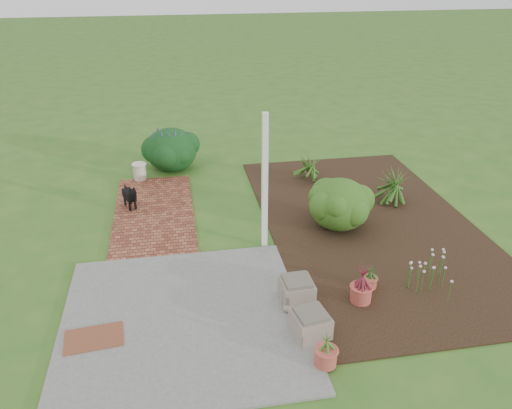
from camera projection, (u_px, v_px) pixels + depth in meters
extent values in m
plane|color=#30631F|center=(249.00, 250.00, 9.01)|extent=(80.00, 80.00, 0.00)
cube|color=slate|center=(184.00, 319.00, 7.27)|extent=(3.50, 3.50, 0.04)
cube|color=brown|center=(154.00, 212.00, 10.28)|extent=(1.60, 3.50, 0.04)
cube|color=black|center=(370.00, 224.00, 9.83)|extent=(4.00, 7.00, 0.03)
cube|color=white|center=(265.00, 183.00, 8.59)|extent=(0.10, 0.10, 2.50)
cube|color=#776758|center=(310.00, 324.00, 6.90)|extent=(0.55, 0.55, 0.32)
cube|color=#7C6C5F|center=(297.00, 291.00, 7.58)|extent=(0.50, 0.50, 0.32)
cube|color=#77725B|center=(296.00, 291.00, 7.62)|extent=(0.51, 0.51, 0.27)
cube|color=brown|center=(94.00, 338.00, 6.86)|extent=(0.83, 0.58, 0.02)
cube|color=black|center=(129.00, 195.00, 10.32)|extent=(0.31, 0.43, 0.17)
cylinder|color=black|center=(130.00, 206.00, 10.26)|extent=(0.05, 0.05, 0.20)
cylinder|color=black|center=(135.00, 205.00, 10.32)|extent=(0.05, 0.05, 0.20)
cylinder|color=black|center=(125.00, 201.00, 10.48)|extent=(0.05, 0.05, 0.20)
cylinder|color=black|center=(131.00, 200.00, 10.54)|extent=(0.05, 0.05, 0.20)
sphere|color=black|center=(133.00, 193.00, 10.07)|extent=(0.16, 0.16, 0.16)
cone|color=black|center=(125.00, 186.00, 10.42)|extent=(0.11, 0.14, 0.15)
cylinder|color=beige|center=(140.00, 172.00, 11.66)|extent=(0.38, 0.38, 0.39)
ellipsoid|color=#1D4113|center=(340.00, 203.00, 9.52)|extent=(1.20, 1.20, 1.00)
cylinder|color=#B4483C|center=(361.00, 293.00, 7.59)|extent=(0.41, 0.41, 0.26)
cylinder|color=#A14C36|center=(370.00, 282.00, 7.91)|extent=(0.23, 0.23, 0.18)
cylinder|color=#B1493B|center=(326.00, 357.00, 6.40)|extent=(0.33, 0.33, 0.24)
ellipsoid|color=black|center=(171.00, 149.00, 12.19)|extent=(1.58, 1.58, 1.06)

